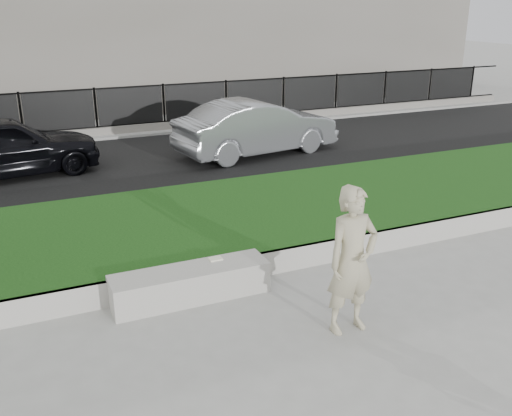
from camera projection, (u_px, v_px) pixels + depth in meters
name	position (u px, v px, depth m)	size (l,w,h in m)	color
ground	(280.00, 308.00, 8.18)	(90.00, 90.00, 0.00)	gray
grass_bank	(210.00, 225.00, 10.69)	(34.00, 4.00, 0.40)	black
grass_kerb	(251.00, 266.00, 9.00)	(34.00, 0.08, 0.40)	#A7A49C
street	(142.00, 162.00, 15.48)	(34.00, 7.00, 0.04)	black
far_pavement	(112.00, 129.00, 19.33)	(34.00, 3.00, 0.12)	gray
iron_fence	(116.00, 120.00, 18.31)	(32.00, 0.30, 1.50)	slate
stone_bench	(191.00, 284.00, 8.37)	(2.33, 0.58, 0.48)	#A7A49C
man	(352.00, 261.00, 7.33)	(0.73, 0.48, 2.00)	#B1A988
book	(215.00, 259.00, 8.60)	(0.20, 0.14, 0.02)	white
car_dark	(4.00, 146.00, 13.91)	(1.80, 4.48, 1.53)	black
car_silver	(257.00, 127.00, 16.00)	(1.62, 4.66, 1.54)	gray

